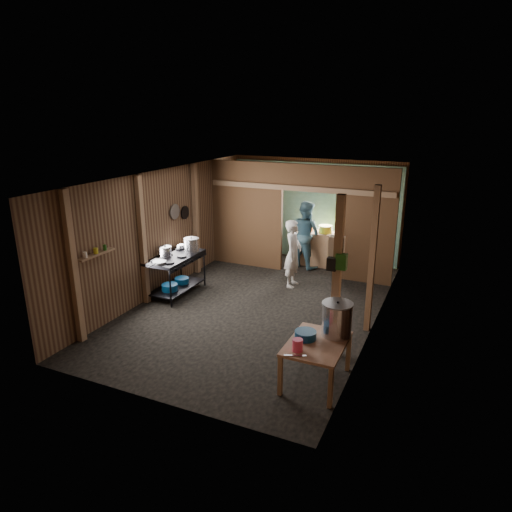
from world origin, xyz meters
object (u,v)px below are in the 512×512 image
at_px(stock_pot, 337,320).
at_px(yellow_tub, 325,229).
at_px(cook, 293,254).
at_px(gas_range, 176,275).
at_px(prep_table, 316,362).
at_px(stove_pot_large, 192,245).
at_px(pink_bucket, 298,345).

distance_m(stock_pot, yellow_tub, 5.04).
bearing_deg(yellow_tub, cook, -98.45).
distance_m(gas_range, prep_table, 4.22).
relative_size(gas_range, cook, 0.95).
xyz_separation_m(stove_pot_large, pink_bucket, (3.37, -2.74, -0.27)).
xyz_separation_m(prep_table, stove_pot_large, (-3.54, 2.41, 0.67)).
xyz_separation_m(gas_range, stock_pot, (3.90, -1.68, 0.46)).
distance_m(prep_table, stove_pot_large, 4.33).
bearing_deg(stove_pot_large, gas_range, -113.31).
distance_m(prep_table, stock_pot, 0.68).
distance_m(stove_pot_large, stock_pot, 4.27).
height_order(stove_pot_large, cook, cook).
bearing_deg(cook, pink_bucket, -161.78).
bearing_deg(cook, gas_range, 122.23).
relative_size(pink_bucket, yellow_tub, 0.52).
bearing_deg(stove_pot_large, yellow_tub, 51.30).
bearing_deg(stove_pot_large, pink_bucket, -39.16).
bearing_deg(stock_pot, yellow_tub, 107.89).
height_order(prep_table, stock_pot, stock_pot).
xyz_separation_m(prep_table, stock_pot, (0.19, 0.33, 0.56)).
height_order(stove_pot_large, stock_pot, stove_pot_large).
height_order(stock_pot, pink_bucket, stock_pot).
xyz_separation_m(gas_range, stove_pot_large, (0.17, 0.39, 0.57)).
bearing_deg(stock_pot, pink_bucket, -118.14).
relative_size(stove_pot_large, stock_pot, 0.62).
bearing_deg(yellow_tub, gas_range, -127.03).
height_order(prep_table, yellow_tub, yellow_tub).
height_order(stove_pot_large, yellow_tub, stove_pot_large).
bearing_deg(pink_bucket, cook, 110.68).
xyz_separation_m(stock_pot, yellow_tub, (-1.55, 4.79, 0.06)).
bearing_deg(gas_range, pink_bucket, -33.58).
distance_m(prep_table, pink_bucket, 0.55).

